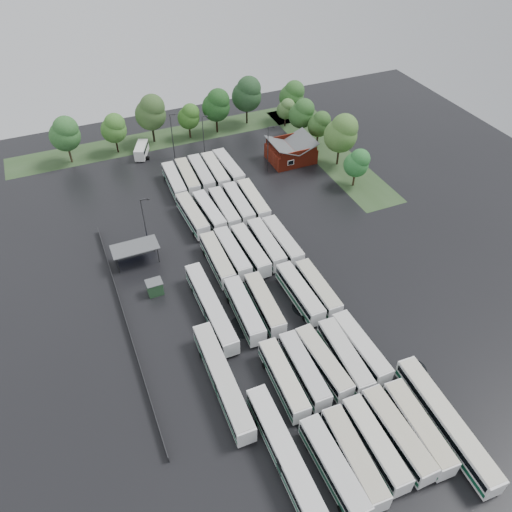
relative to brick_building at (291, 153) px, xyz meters
name	(u,v)px	position (x,y,z in m)	size (l,w,h in m)	color
ground	(274,316)	(-24.00, -42.77, -1.87)	(160.00, 160.00, 0.00)	black
brick_building	(291,153)	(0.00, 0.00, 0.00)	(10.07, 8.60, 5.39)	maroon
wash_shed	(135,248)	(-41.20, -20.74, 1.12)	(8.20, 4.20, 3.58)	#2D2D30
utility_hut	(155,287)	(-40.20, -30.17, -0.55)	(2.70, 2.20, 2.62)	#234B29
grass_strip_north	(174,136)	(-22.00, 22.03, -1.86)	(80.00, 10.00, 0.01)	#2B4422
grass_strip_east	(328,152)	(10.00, 0.03, -1.86)	(10.00, 50.00, 0.01)	#2B4422
west_fence	(126,320)	(-46.20, -34.77, -1.27)	(0.10, 50.00, 1.20)	#2D2D30
bus_r0c0	(333,467)	(-28.34, -69.09, 0.10)	(2.84, 12.84, 3.57)	white
bus_r0c1	(354,457)	(-25.39, -68.92, 0.08)	(3.33, 12.86, 3.55)	white
bus_r0c2	(375,443)	(-22.02, -68.45, 0.04)	(2.95, 12.54, 3.47)	white
bus_r0c3	(397,434)	(-18.75, -68.48, 0.10)	(2.75, 12.86, 3.58)	white
bus_r0c4	(418,427)	(-15.77, -68.80, 0.10)	(3.37, 12.96, 3.57)	white
bus_r1c0	(283,379)	(-28.41, -55.41, 0.04)	(3.10, 12.55, 3.47)	white
bus_r1c1	(304,370)	(-25.07, -55.12, 0.01)	(2.98, 12.35, 3.42)	white
bus_r1c2	(323,362)	(-21.93, -55.03, 0.01)	(3.10, 12.37, 3.42)	white
bus_r1c3	(345,356)	(-18.61, -55.43, 0.06)	(3.24, 12.72, 3.51)	white
bus_r1c4	(361,347)	(-15.60, -54.90, 0.05)	(2.87, 12.54, 3.48)	white
bus_r2c0	(244,310)	(-28.55, -41.33, 0.09)	(3.25, 12.90, 3.56)	white
bus_r2c1	(265,304)	(-25.05, -41.37, 0.03)	(3.21, 12.47, 3.44)	white
bus_r2c3	(300,293)	(-18.78, -41.43, 0.08)	(2.83, 12.71, 3.53)	white
bus_r2c4	(318,289)	(-15.51, -41.63, -0.01)	(2.64, 12.15, 3.38)	white
bus_r3c0	(217,259)	(-28.35, -28.31, 0.06)	(2.95, 12.61, 3.49)	white
bus_r3c1	(233,253)	(-25.30, -27.80, 0.04)	(2.67, 12.45, 3.46)	white
bus_r3c2	(250,250)	(-22.03, -28.29, 0.06)	(2.85, 12.64, 3.51)	white
bus_r3c3	(266,244)	(-18.72, -27.85, 0.06)	(2.90, 12.61, 3.50)	white
bus_r3c4	(282,241)	(-15.65, -28.28, 0.06)	(2.79, 12.59, 3.50)	white
bus_r4c0	(193,215)	(-28.43, -14.18, 0.07)	(3.15, 12.73, 3.52)	white
bus_r4c1	(209,212)	(-25.03, -14.39, 0.00)	(3.12, 12.29, 3.39)	white
bus_r4c2	(224,209)	(-21.92, -14.52, 0.00)	(2.74, 12.24, 3.40)	white
bus_r4c3	(239,204)	(-18.72, -14.21, 0.04)	(3.01, 12.52, 3.46)	white
bus_r4c4	(254,201)	(-15.51, -14.35, 0.06)	(3.11, 12.66, 3.50)	white
bus_r5c0	(174,181)	(-28.29, -1.02, 0.02)	(3.06, 12.40, 3.43)	white
bus_r5c1	(188,177)	(-25.16, -0.58, 0.02)	(3.15, 12.43, 3.43)	white
bus_r5c2	(201,174)	(-21.98, -0.44, 0.05)	(3.07, 12.62, 3.49)	white
bus_r5c3	(215,171)	(-18.85, -0.74, 0.07)	(3.01, 12.74, 3.53)	white
bus_r5c4	(229,168)	(-15.68, -0.48, 0.10)	(3.01, 12.88, 3.57)	white
artic_bus_west_a	(286,456)	(-32.98, -65.58, 0.10)	(2.90, 19.13, 3.54)	white
artic_bus_west_b	(211,307)	(-33.20, -38.62, 0.06)	(2.69, 18.70, 3.47)	white
artic_bus_west_c	(222,380)	(-36.24, -52.21, 0.09)	(3.02, 19.06, 3.53)	white
artic_bus_east	(446,422)	(-12.04, -69.59, 0.10)	(3.57, 19.19, 3.54)	white
minibus	(141,150)	(-31.50, 15.71, -0.33)	(4.66, 6.75, 2.77)	white
tree_north_0	(65,133)	(-47.10, 19.24, 5.45)	(6.87, 6.87, 11.38)	#3D3020
tree_north_1	(114,128)	(-36.29, 19.54, 4.50)	(5.97, 5.97, 9.89)	black
tree_north_2	(151,112)	(-26.92, 21.14, 5.97)	(7.35, 7.35, 12.18)	black
tree_north_3	(189,116)	(-18.09, 19.75, 3.86)	(5.37, 5.37, 8.90)	black
tree_north_4	(217,105)	(-10.91, 19.67, 5.50)	(6.91, 6.91, 11.45)	black
tree_north_5	(247,94)	(-2.06, 21.31, 6.19)	(7.56, 7.56, 12.52)	black
tree_north_6	(292,95)	(9.36, 18.62, 4.97)	(6.41, 6.41, 10.62)	black
tree_east_0	(357,163)	(8.05, -15.08, 3.77)	(5.31, 5.30, 8.78)	#362918
tree_east_1	(342,133)	(9.30, -6.01, 6.09)	(7.46, 7.46, 12.36)	black
tree_east_2	(320,124)	(9.26, 3.70, 3.81)	(5.35, 5.33, 8.83)	#2F2018
tree_east_3	(302,113)	(7.10, 8.72, 4.72)	(6.18, 6.18, 10.24)	black
tree_east_4	(286,109)	(6.40, 15.95, 2.93)	(4.51, 4.50, 7.46)	black
lamp_post_ne	(269,146)	(-6.74, -2.15, 4.40)	(1.66, 0.32, 10.78)	#2D2D30
lamp_post_nw	(145,220)	(-38.16, -17.90, 4.38)	(1.66, 0.32, 10.76)	#2D2D30
lamp_post_back_w	(173,133)	(-24.50, 11.82, 4.47)	(1.68, 0.33, 10.91)	#2D2D30
lamp_post_back_e	(204,132)	(-17.37, 10.94, 3.61)	(1.45, 0.28, 9.43)	#2D2D30
puddle_0	(309,420)	(-27.43, -61.41, -1.86)	(4.26, 4.26, 0.01)	black
puddle_1	(388,391)	(-15.16, -61.89, -1.86)	(3.06, 3.06, 0.01)	black
puddle_2	(244,326)	(-29.20, -42.94, -1.86)	(4.98, 4.98, 0.01)	black
puddle_3	(306,307)	(-18.28, -43.08, -1.86)	(4.75, 4.75, 0.01)	black
puddle_4	(413,369)	(-9.62, -60.16, -1.86)	(3.94, 3.94, 0.01)	black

